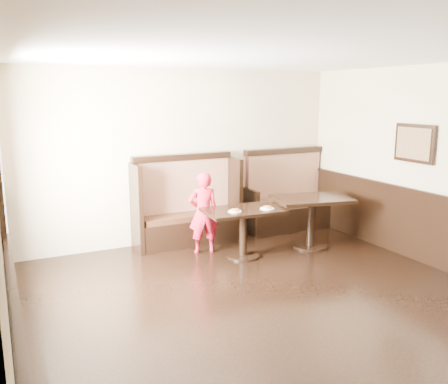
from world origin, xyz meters
TOP-DOWN VIEW (x-y plane):
  - ground at (0.00, 0.00)m, footprint 7.00×7.00m
  - room_shell at (-0.30, 0.28)m, footprint 7.00×7.00m
  - booth_main at (0.00, 3.30)m, footprint 1.75×0.72m
  - booth_neighbor at (1.95, 3.29)m, footprint 1.65×0.72m
  - table_main at (0.50, 2.26)m, footprint 1.20×0.79m
  - table_neighbor at (1.69, 2.20)m, footprint 1.30×0.99m
  - child at (0.05, 2.71)m, footprint 0.51×0.40m
  - pizza_plate_left at (0.31, 2.18)m, footprint 0.20×0.20m
  - pizza_plate_right at (0.82, 2.12)m, footprint 0.21×0.21m

SIDE VIEW (x-z plane):
  - ground at x=0.00m, z-range 0.00..0.00m
  - booth_neighbor at x=1.95m, z-range -0.24..1.21m
  - booth_main at x=0.00m, z-range -0.20..1.25m
  - table_main at x=0.50m, z-range 0.20..0.93m
  - table_neighbor at x=1.69m, z-range 0.20..1.01m
  - child at x=0.05m, z-range 0.00..1.26m
  - room_shell at x=-0.30m, z-range -2.83..4.17m
  - pizza_plate_left at x=0.31m, z-range 0.73..0.77m
  - pizza_plate_right at x=0.82m, z-range 0.73..0.77m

